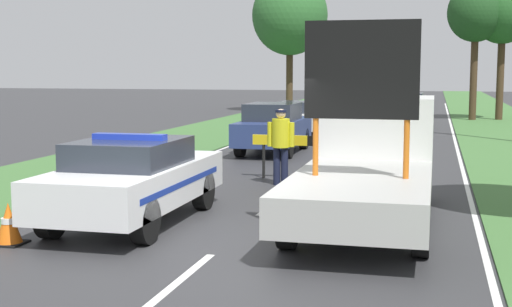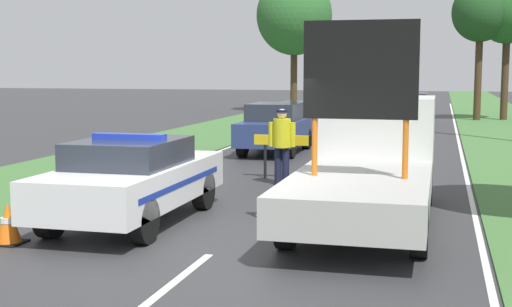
# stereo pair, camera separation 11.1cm
# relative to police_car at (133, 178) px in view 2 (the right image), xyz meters

# --- Properties ---
(ground_plane) EXTENTS (160.00, 160.00, 0.00)m
(ground_plane) POSITION_rel_police_car_xyz_m (1.95, -1.18, -0.77)
(ground_plane) COLOR #333335
(lane_markings) EXTENTS (7.71, 62.60, 0.01)m
(lane_markings) POSITION_rel_police_car_xyz_m (1.95, 14.84, -0.77)
(lane_markings) COLOR silver
(lane_markings) RESTS_ON ground
(grass_verge_left) EXTENTS (4.39, 120.00, 0.03)m
(grass_verge_left) POSITION_rel_police_car_xyz_m (-4.15, 18.82, -0.76)
(grass_verge_left) COLOR #427038
(grass_verge_left) RESTS_ON ground
(police_car) EXTENTS (1.83, 4.61, 1.56)m
(police_car) POSITION_rel_police_car_xyz_m (0.00, 0.00, 0.00)
(police_car) COLOR white
(police_car) RESTS_ON ground
(work_truck) EXTENTS (2.16, 6.33, 3.38)m
(work_truck) POSITION_rel_police_car_xyz_m (3.91, 1.54, 0.27)
(work_truck) COLOR white
(work_truck) RESTS_ON ground
(road_barrier) EXTENTS (2.70, 0.08, 1.06)m
(road_barrier) POSITION_rel_police_car_xyz_m (2.07, 5.52, 0.10)
(road_barrier) COLOR black
(road_barrier) RESTS_ON ground
(police_officer) EXTENTS (0.63, 0.40, 1.75)m
(police_officer) POSITION_rel_police_car_xyz_m (1.61, 4.57, 0.27)
(police_officer) COLOR #191E38
(police_officer) RESTS_ON ground
(pedestrian_civilian) EXTENTS (0.61, 0.39, 1.69)m
(pedestrian_civilian) POSITION_rel_police_car_xyz_m (2.76, 4.97, 0.22)
(pedestrian_civilian) COLOR #191E38
(pedestrian_civilian) RESTS_ON ground
(traffic_cone_near_police) EXTENTS (0.48, 0.48, 0.66)m
(traffic_cone_near_police) POSITION_rel_police_car_xyz_m (2.41, 3.79, -0.45)
(traffic_cone_near_police) COLOR black
(traffic_cone_near_police) RESTS_ON ground
(traffic_cone_centre_front) EXTENTS (0.46, 0.46, 0.64)m
(traffic_cone_centre_front) POSITION_rel_police_car_xyz_m (-1.21, -1.89, -0.46)
(traffic_cone_centre_front) COLOR black
(traffic_cone_centre_front) RESTS_ON ground
(queued_car_hatch_blue) EXTENTS (1.72, 4.24, 1.58)m
(queued_car_hatch_blue) POSITION_rel_police_car_xyz_m (0.05, 10.73, 0.04)
(queued_car_hatch_blue) COLOR navy
(queued_car_hatch_blue) RESTS_ON ground
(queued_car_van_white) EXTENTS (1.72, 4.12, 1.40)m
(queued_car_van_white) POSITION_rel_police_car_xyz_m (-0.15, 16.25, -0.02)
(queued_car_van_white) COLOR silver
(queued_car_van_white) RESTS_ON ground
(queued_car_sedan_silver) EXTENTS (1.73, 4.01, 1.58)m
(queued_car_sedan_silver) POSITION_rel_police_car_xyz_m (3.69, 22.06, 0.03)
(queued_car_sedan_silver) COLOR #B2B2B7
(queued_car_sedan_silver) RESTS_ON ground
(roadside_tree_near_right) EXTENTS (2.88, 2.88, 7.07)m
(roadside_tree_near_right) POSITION_rel_police_car_xyz_m (6.90, 27.51, 4.70)
(roadside_tree_near_right) COLOR #42301E
(roadside_tree_near_right) RESTS_ON ground
(roadside_tree_mid_left) EXTENTS (3.04, 3.04, 7.14)m
(roadside_tree_mid_left) POSITION_rel_police_car_xyz_m (8.25, 27.99, 4.71)
(roadside_tree_mid_left) COLOR #42301E
(roadside_tree_mid_left) RESTS_ON ground
(roadside_tree_mid_right) EXTENTS (4.67, 4.67, 8.41)m
(roadside_tree_mid_right) POSITION_rel_police_car_xyz_m (-3.86, 32.57, 5.16)
(roadside_tree_mid_right) COLOR #42301E
(roadside_tree_mid_right) RESTS_ON ground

